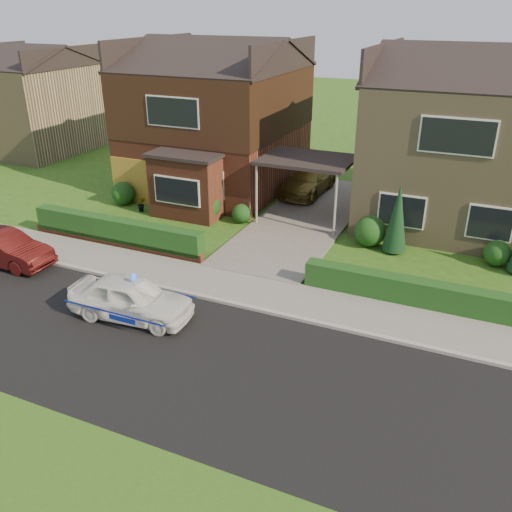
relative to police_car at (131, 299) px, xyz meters
The scene contains 26 objects.
ground 2.48m from the police_car, 30.11° to the right, with size 120.00×120.00×0.00m, color #295416.
road 2.48m from the police_car, 30.11° to the right, with size 60.00×6.00×0.02m, color black.
kerb 2.84m from the police_car, 41.81° to the left, with size 60.00×0.16×0.12m, color #9E9993.
sidewalk 3.61m from the police_car, 54.50° to the left, with size 60.00×2.00×0.10m, color slate.
grass_verge 6.57m from the police_car, 71.55° to the right, with size 60.00×4.00×0.01m, color #295416.
driveway 10.03m from the police_car, 78.08° to the left, with size 3.80×12.00×0.12m, color #666059.
house_left 13.61m from the police_car, 106.30° to the left, with size 7.50×9.53×7.25m.
house_right 15.32m from the police_car, 58.41° to the left, with size 7.50×8.06×7.25m.
carport_link 10.17m from the police_car, 78.03° to the left, with size 3.80×3.00×2.77m.
garage_door 10.73m from the police_car, 125.20° to the left, with size 2.20×0.10×2.10m, color olive.
dwarf_wall 5.56m from the police_car, 132.30° to the left, with size 7.70×0.25×0.36m, color brown.
hedge_left 5.69m from the police_car, 131.28° to the left, with size 7.50×0.55×0.90m, color #113815.
hedge_right 8.92m from the police_car, 27.81° to the left, with size 7.50×0.55×0.80m, color #113815.
shrub_left_far 10.50m from the police_car, 127.77° to the left, with size 1.08×1.08×1.08m, color #113815.
shrub_left_mid 8.33m from the police_car, 103.41° to the left, with size 1.32×1.32×1.32m, color #113815.
shrub_left_near 8.41m from the police_car, 92.26° to the left, with size 0.84×0.84×0.84m, color #113815.
shrub_right_near 9.75m from the police_car, 57.28° to the left, with size 1.20×1.20×1.20m, color #113815.
shrub_right_mid 12.90m from the police_car, 40.07° to the left, with size 0.96×0.96×0.96m, color #113815.
conifer_a 10.18m from the police_car, 51.92° to the left, with size 0.90×0.90×2.60m, color black.
neighbour_left 23.33m from the police_car, 140.46° to the left, with size 6.50×7.00×5.20m, color #8F7B58.
police_car is the anchor object (origin of this frame).
driveway_car 13.21m from the police_car, 85.36° to the left, with size 1.76×4.33×1.26m, color brown.
street_car 6.45m from the police_car, 169.28° to the left, with size 3.68×1.28×1.21m, color #440F0E.
potted_plant_a 8.02m from the police_car, 103.37° to the left, with size 0.35×0.24×0.67m, color gray.
potted_plant_b 9.31m from the police_car, 123.02° to the left, with size 0.37×0.30×0.68m, color gray.
potted_plant_c 4.83m from the police_car, 95.14° to the left, with size 0.41×0.41×0.74m, color gray.
Camera 1 is at (7.03, -10.12, 8.59)m, focal length 38.00 mm.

